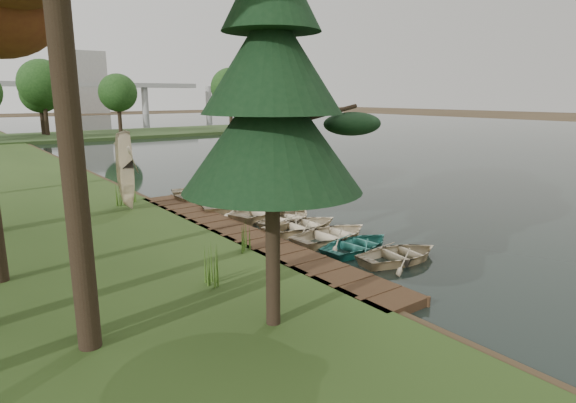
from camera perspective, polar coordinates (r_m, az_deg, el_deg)
ground at (r=19.07m, az=-1.60°, el=-3.71°), size 300.00×300.00×0.00m
water at (r=53.80m, az=12.45°, el=6.56°), size 130.00×200.00×0.05m
boardwalk at (r=18.19m, az=-5.74°, el=-4.08°), size 1.60×16.00×0.30m
peninsula at (r=67.76m, az=-20.98°, el=7.37°), size 50.00×14.00×0.45m
far_trees at (r=66.74m, az=-24.21°, el=12.38°), size 45.60×5.60×8.80m
bridge at (r=136.91m, az=-27.81°, el=11.83°), size 95.90×4.00×8.60m
building_a at (r=160.23m, az=-22.72°, el=12.87°), size 10.00×8.00×18.00m
rowboat_0 at (r=16.04m, az=13.16°, el=-5.84°), size 3.28×2.54×0.63m
rowboat_1 at (r=16.76m, az=8.32°, el=-4.85°), size 3.23×2.46×0.63m
rowboat_2 at (r=17.73m, az=5.31°, el=-3.66°), size 3.54×2.64×0.70m
rowboat_3 at (r=18.90m, az=1.72°, el=-2.61°), size 3.35×2.39×0.69m
rowboat_4 at (r=20.06m, az=-0.04°, el=-1.79°), size 3.67×3.16×0.64m
rowboat_5 at (r=21.19m, az=-2.38°, el=-0.80°), size 4.47×3.70×0.80m
rowboat_6 at (r=22.16m, az=-5.29°, el=-0.27°), size 4.42×3.70×0.78m
rowboat_7 at (r=23.38m, az=-7.13°, el=0.15°), size 3.50×2.90×0.63m
rowboat_8 at (r=24.89m, az=-8.95°, el=1.04°), size 3.84×2.80×0.78m
rowboat_9 at (r=26.33m, az=-10.30°, el=1.45°), size 3.62×3.08×0.64m
stored_rowboat at (r=22.59m, az=-18.20°, el=-0.03°), size 3.74×2.84×0.73m
pine_tree at (r=10.00m, az=-1.94°, el=12.85°), size 3.80×3.80×8.14m
reeds_0 at (r=13.17m, az=-9.11°, el=-7.52°), size 0.60×0.60×1.10m
reeds_1 at (r=15.94m, az=-5.26°, el=-4.30°), size 0.60×0.60×0.86m
reeds_2 at (r=23.53m, az=-19.25°, el=0.75°), size 0.60×0.60×1.03m
reeds_3 at (r=24.30m, az=-18.07°, el=1.15°), size 0.60×0.60×1.00m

